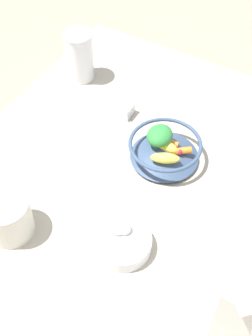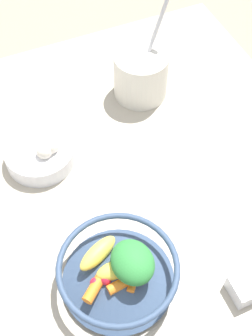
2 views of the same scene
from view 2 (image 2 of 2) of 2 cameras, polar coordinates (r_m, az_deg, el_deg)
name	(u,v)px [view 2 (image 2 of 2)]	position (r m, az deg, el deg)	size (l,w,h in m)	color
ground_plane	(83,256)	(0.83, -5.25, -10.65)	(6.00, 6.00, 0.00)	gray
countertop	(82,252)	(0.81, -5.34, -10.16)	(1.03, 1.03, 0.03)	#B2A893
fruit_bowl	(119,271)	(0.74, -0.90, -12.49)	(0.19, 0.19, 0.09)	#384C6B
yogurt_tub	(141,73)	(0.97, 1.84, 11.56)	(0.13, 0.11, 0.21)	silver
spice_jar	(245,288)	(0.77, 14.31, -14.01)	(0.05, 0.05, 0.03)	silver
garlic_bowl	(41,153)	(0.89, -10.36, 1.76)	(0.13, 0.13, 0.06)	white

